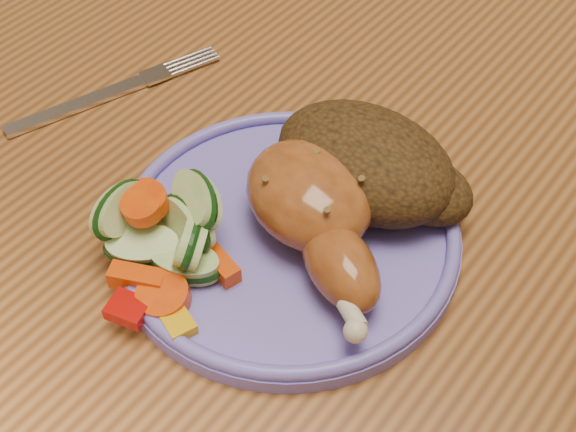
{
  "coord_description": "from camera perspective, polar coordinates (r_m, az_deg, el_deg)",
  "views": [
    {
      "loc": [
        0.16,
        -0.41,
        1.18
      ],
      "look_at": [
        -0.05,
        -0.14,
        0.78
      ],
      "focal_mm": 50.0,
      "sensor_mm": 36.0,
      "label": 1
    }
  ],
  "objects": [
    {
      "name": "fork",
      "position": [
        0.68,
        -12.75,
        8.48
      ],
      "size": [
        0.07,
        0.16,
        0.0
      ],
      "color": "silver",
      "rests_on": "dining_table"
    },
    {
      "name": "dining_table",
      "position": [
        0.68,
        10.63,
        -1.4
      ],
      "size": [
        0.9,
        1.4,
        0.75
      ],
      "color": "brown",
      "rests_on": "ground"
    },
    {
      "name": "vegetable_pile",
      "position": [
        0.53,
        -8.72,
        -1.16
      ],
      "size": [
        0.12,
        0.12,
        0.06
      ],
      "color": "#A50A05",
      "rests_on": "plate"
    },
    {
      "name": "chicken_leg",
      "position": [
        0.53,
        2.02,
        0.37
      ],
      "size": [
        0.15,
        0.13,
        0.05
      ],
      "color": "#A15421",
      "rests_on": "plate"
    },
    {
      "name": "rice_pilaf",
      "position": [
        0.56,
        5.77,
        3.62
      ],
      "size": [
        0.15,
        0.1,
        0.06
      ],
      "color": "#402910",
      "rests_on": "plate"
    },
    {
      "name": "plate_rim",
      "position": [
        0.55,
        0.0,
        -0.69
      ],
      "size": [
        0.24,
        0.24,
        0.01
      ],
      "primitive_type": "torus",
      "color": "#6D61CC",
      "rests_on": "plate"
    },
    {
      "name": "plate",
      "position": [
        0.55,
        0.0,
        -1.43
      ],
      "size": [
        0.24,
        0.24,
        0.01
      ],
      "primitive_type": "cylinder",
      "color": "#6D61CC",
      "rests_on": "dining_table"
    }
  ]
}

